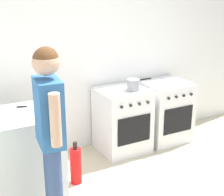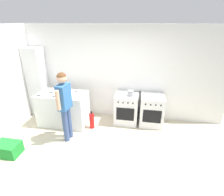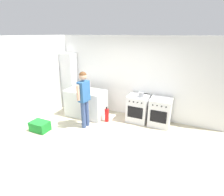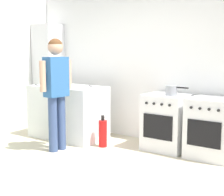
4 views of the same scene
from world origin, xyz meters
TOP-DOWN VIEW (x-y plane):
  - back_wall at (0.00, 1.95)m, footprint 6.00×0.10m
  - oven_left at (0.35, 1.58)m, footprint 0.63×0.62m
  - oven_right at (1.05, 1.58)m, footprint 0.62×0.62m
  - pot at (0.45, 1.48)m, footprint 0.35×0.17m
  - knife_utility at (-0.94, 1.36)m, footprint 0.24×0.12m
  - person at (-0.96, 0.54)m, footprint 0.24×0.57m
  - fire_extinguisher at (-0.52, 1.10)m, footprint 0.13×0.13m

SIDE VIEW (x-z plane):
  - fire_extinguisher at x=-0.52m, z-range -0.03..0.47m
  - oven_right at x=1.05m, z-range 0.00..0.85m
  - oven_left at x=0.35m, z-range 0.00..0.85m
  - knife_utility at x=-0.94m, z-range 0.90..0.91m
  - pot at x=0.45m, z-range 0.85..1.00m
  - person at x=-0.96m, z-range 0.17..1.85m
  - back_wall at x=0.00m, z-range 0.00..2.60m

